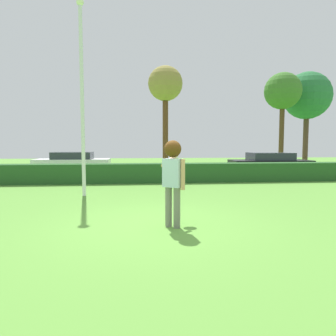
# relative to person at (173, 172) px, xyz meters

# --- Properties ---
(ground_plane) EXTENTS (60.00, 60.00, 0.00)m
(ground_plane) POSITION_rel_person_xyz_m (-0.33, 0.24, -1.16)
(ground_plane) COLOR #5C9839
(person) EXTENTS (0.47, 0.84, 1.80)m
(person) POSITION_rel_person_xyz_m (0.00, 0.00, 0.00)
(person) COLOR slate
(person) RESTS_ON ground
(frisbee) EXTENTS (0.27, 0.27, 0.07)m
(frisbee) POSITION_rel_person_xyz_m (0.20, 0.66, 0.15)
(frisbee) COLOR #268CE5
(lamppost) EXTENTS (0.24, 0.24, 6.31)m
(lamppost) POSITION_rel_person_xyz_m (-2.51, 4.02, 2.32)
(lamppost) COLOR silver
(lamppost) RESTS_ON ground
(hedge_row) EXTENTS (23.22, 0.90, 0.85)m
(hedge_row) POSITION_rel_person_xyz_m (-0.33, 7.33, -0.73)
(hedge_row) COLOR #255223
(hedge_row) RESTS_ON ground
(parked_car_white) EXTENTS (4.21, 1.82, 1.25)m
(parked_car_white) POSITION_rel_person_xyz_m (-4.50, 11.76, -0.47)
(parked_car_white) COLOR white
(parked_car_white) RESTS_ON ground
(parked_car_black) EXTENTS (4.24, 1.89, 1.25)m
(parked_car_black) POSITION_rel_person_xyz_m (6.36, 9.52, -0.47)
(parked_car_black) COLOR black
(parked_car_black) RESTS_ON ground
(willow_tree) EXTENTS (3.72, 3.72, 7.41)m
(willow_tree) POSITION_rel_person_xyz_m (12.72, 17.05, 4.35)
(willow_tree) COLOR brown
(willow_tree) RESTS_ON ground
(bare_elm_tree) EXTENTS (2.61, 2.61, 7.56)m
(bare_elm_tree) POSITION_rel_person_xyz_m (1.35, 16.89, 4.92)
(bare_elm_tree) COLOR brown
(bare_elm_tree) RESTS_ON ground
(oak_tree) EXTENTS (2.63, 2.63, 6.85)m
(oak_tree) POSITION_rel_person_xyz_m (9.71, 15.08, 4.28)
(oak_tree) COLOR #533920
(oak_tree) RESTS_ON ground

